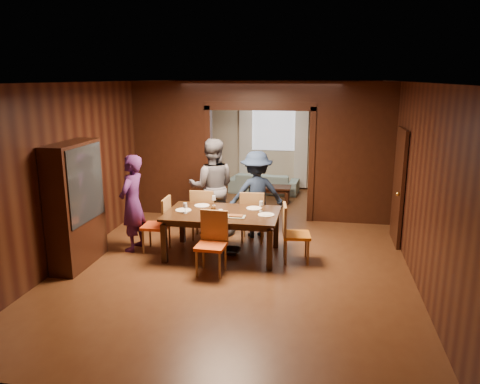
% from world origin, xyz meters
% --- Properties ---
extents(floor, '(9.00, 9.00, 0.00)m').
position_xyz_m(floor, '(0.00, 0.00, 0.00)').
color(floor, '#542D17').
rests_on(floor, ground).
extents(ceiling, '(5.50, 9.00, 0.02)m').
position_xyz_m(ceiling, '(0.00, 0.00, 2.90)').
color(ceiling, silver).
rests_on(ceiling, room_walls).
extents(room_walls, '(5.52, 9.01, 2.90)m').
position_xyz_m(room_walls, '(0.00, 1.89, 1.51)').
color(room_walls, black).
rests_on(room_walls, floor).
extents(person_purple, '(0.46, 0.65, 1.69)m').
position_xyz_m(person_purple, '(-1.91, -0.71, 0.85)').
color(person_purple, '#411A4E').
rests_on(person_purple, floor).
extents(person_grey, '(1.02, 0.86, 1.86)m').
position_xyz_m(person_grey, '(-0.74, 0.37, 0.93)').
color(person_grey, '#54535B').
rests_on(person_grey, floor).
extents(person_navy, '(1.21, 0.93, 1.65)m').
position_xyz_m(person_navy, '(0.12, 0.38, 0.82)').
color(person_navy, '#18243C').
rests_on(person_navy, floor).
extents(sofa, '(1.85, 0.84, 0.53)m').
position_xyz_m(sofa, '(-0.17, 3.85, 0.26)').
color(sofa, '#80A5A8').
rests_on(sofa, floor).
extents(serving_bowl, '(0.36, 0.36, 0.09)m').
position_xyz_m(serving_bowl, '(-0.18, -0.64, 0.80)').
color(serving_bowl, black).
rests_on(serving_bowl, dining_table).
extents(dining_table, '(1.89, 1.18, 0.76)m').
position_xyz_m(dining_table, '(-0.31, -0.71, 0.38)').
color(dining_table, black).
rests_on(dining_table, floor).
extents(coffee_table, '(0.80, 0.50, 0.40)m').
position_xyz_m(coffee_table, '(0.20, 2.90, 0.20)').
color(coffee_table, black).
rests_on(coffee_table, floor).
extents(chair_left, '(0.45, 0.45, 0.97)m').
position_xyz_m(chair_left, '(-1.50, -0.72, 0.48)').
color(chair_left, red).
rests_on(chair_left, floor).
extents(chair_right, '(0.50, 0.50, 0.97)m').
position_xyz_m(chair_right, '(0.95, -0.77, 0.48)').
color(chair_right, orange).
rests_on(chair_right, floor).
extents(chair_far_l, '(0.47, 0.47, 0.97)m').
position_xyz_m(chair_far_l, '(-0.83, 0.09, 0.48)').
color(chair_far_l, '#C96C12').
rests_on(chair_far_l, floor).
extents(chair_far_r, '(0.46, 0.46, 0.97)m').
position_xyz_m(chair_far_r, '(0.09, 0.10, 0.48)').
color(chair_far_r, orange).
rests_on(chair_far_r, floor).
extents(chair_near, '(0.46, 0.46, 0.97)m').
position_xyz_m(chair_near, '(-0.32, -1.51, 0.48)').
color(chair_near, '#C74512').
rests_on(chair_near, floor).
extents(hutch, '(0.40, 1.20, 2.00)m').
position_xyz_m(hutch, '(-2.53, -1.50, 1.00)').
color(hutch, black).
rests_on(hutch, floor).
extents(door_right, '(0.06, 0.90, 2.10)m').
position_xyz_m(door_right, '(2.70, 0.50, 1.05)').
color(door_right, black).
rests_on(door_right, floor).
extents(window_far, '(1.20, 0.03, 1.30)m').
position_xyz_m(window_far, '(0.00, 4.44, 1.70)').
color(window_far, silver).
rests_on(window_far, back_wall).
extents(curtain_left, '(0.35, 0.06, 2.40)m').
position_xyz_m(curtain_left, '(-0.75, 4.40, 1.25)').
color(curtain_left, white).
rests_on(curtain_left, back_wall).
extents(curtain_right, '(0.35, 0.06, 2.40)m').
position_xyz_m(curtain_right, '(0.75, 4.40, 1.25)').
color(curtain_right, white).
rests_on(curtain_right, back_wall).
extents(plate_left, '(0.27, 0.27, 0.01)m').
position_xyz_m(plate_left, '(-0.99, -0.71, 0.77)').
color(plate_left, silver).
rests_on(plate_left, dining_table).
extents(plate_far_l, '(0.27, 0.27, 0.01)m').
position_xyz_m(plate_far_l, '(-0.75, -0.37, 0.77)').
color(plate_far_l, white).
rests_on(plate_far_l, dining_table).
extents(plate_far_r, '(0.27, 0.27, 0.01)m').
position_xyz_m(plate_far_r, '(0.18, -0.38, 0.77)').
color(plate_far_r, white).
rests_on(plate_far_r, dining_table).
extents(plate_right, '(0.27, 0.27, 0.01)m').
position_xyz_m(plate_right, '(0.44, -0.74, 0.77)').
color(plate_right, silver).
rests_on(plate_right, dining_table).
extents(plate_near, '(0.27, 0.27, 0.01)m').
position_xyz_m(plate_near, '(-0.30, -1.03, 0.77)').
color(plate_near, silver).
rests_on(plate_near, dining_table).
extents(platter_a, '(0.30, 0.20, 0.04)m').
position_xyz_m(platter_a, '(-0.38, -0.87, 0.78)').
color(platter_a, gray).
rests_on(platter_a, dining_table).
extents(platter_b, '(0.30, 0.20, 0.04)m').
position_xyz_m(platter_b, '(-0.03, -0.94, 0.78)').
color(platter_b, gray).
rests_on(platter_b, dining_table).
extents(wineglass_left, '(0.08, 0.08, 0.18)m').
position_xyz_m(wineglass_left, '(-0.91, -0.87, 0.85)').
color(wineglass_left, white).
rests_on(wineglass_left, dining_table).
extents(wineglass_far, '(0.08, 0.08, 0.18)m').
position_xyz_m(wineglass_far, '(-0.55, -0.31, 0.85)').
color(wineglass_far, silver).
rests_on(wineglass_far, dining_table).
extents(wineglass_right, '(0.08, 0.08, 0.18)m').
position_xyz_m(wineglass_right, '(0.33, -0.53, 0.85)').
color(wineglass_right, silver).
rests_on(wineglass_right, dining_table).
extents(tumbler, '(0.07, 0.07, 0.14)m').
position_xyz_m(tumbler, '(-0.27, -1.02, 0.83)').
color(tumbler, white).
rests_on(tumbler, dining_table).
extents(condiment_jar, '(0.08, 0.08, 0.11)m').
position_xyz_m(condiment_jar, '(-0.46, -0.72, 0.82)').
color(condiment_jar, '#492A11').
rests_on(condiment_jar, dining_table).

